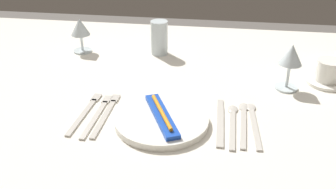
% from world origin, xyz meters
% --- Properties ---
extents(dining_table, '(1.80, 1.11, 0.74)m').
position_xyz_m(dining_table, '(0.00, 0.00, 0.66)').
color(dining_table, silver).
rests_on(dining_table, ground).
extents(dinner_plate, '(0.24, 0.24, 0.02)m').
position_xyz_m(dinner_plate, '(-0.00, -0.23, 0.75)').
color(dinner_plate, white).
rests_on(dinner_plate, dining_table).
extents(toothbrush_package, '(0.12, 0.21, 0.02)m').
position_xyz_m(toothbrush_package, '(-0.00, -0.23, 0.77)').
color(toothbrush_package, blue).
rests_on(toothbrush_package, dinner_plate).
extents(fork_outer, '(0.02, 0.22, 0.00)m').
position_xyz_m(fork_outer, '(-0.15, -0.21, 0.74)').
color(fork_outer, beige).
rests_on(fork_outer, dining_table).
extents(fork_inner, '(0.02, 0.22, 0.00)m').
position_xyz_m(fork_inner, '(-0.18, -0.22, 0.74)').
color(fork_inner, beige).
rests_on(fork_inner, dining_table).
extents(fork_salad, '(0.03, 0.22, 0.00)m').
position_xyz_m(fork_salad, '(-0.21, -0.21, 0.74)').
color(fork_salad, beige).
rests_on(fork_salad, dining_table).
extents(dinner_knife, '(0.02, 0.23, 0.00)m').
position_xyz_m(dinner_knife, '(0.15, -0.21, 0.74)').
color(dinner_knife, beige).
rests_on(dinner_knife, dining_table).
extents(spoon_soup, '(0.03, 0.21, 0.01)m').
position_xyz_m(spoon_soup, '(0.18, -0.20, 0.74)').
color(spoon_soup, beige).
rests_on(spoon_soup, dining_table).
extents(spoon_dessert, '(0.03, 0.22, 0.01)m').
position_xyz_m(spoon_dessert, '(0.21, -0.19, 0.74)').
color(spoon_dessert, beige).
rests_on(spoon_dessert, dining_table).
extents(spoon_tea, '(0.03, 0.22, 0.01)m').
position_xyz_m(spoon_tea, '(0.23, -0.18, 0.74)').
color(spoon_tea, beige).
rests_on(spoon_tea, dining_table).
extents(saucer_left, '(0.13, 0.13, 0.01)m').
position_xyz_m(saucer_left, '(0.47, 0.07, 0.74)').
color(saucer_left, white).
rests_on(saucer_left, dining_table).
extents(coffee_cup_left, '(0.10, 0.08, 0.06)m').
position_xyz_m(coffee_cup_left, '(0.47, 0.07, 0.78)').
color(coffee_cup_left, white).
rests_on(coffee_cup_left, saucer_left).
extents(wine_glass_centre, '(0.07, 0.07, 0.14)m').
position_xyz_m(wine_glass_centre, '(0.34, 0.01, 0.84)').
color(wine_glass_centre, silver).
rests_on(wine_glass_centre, dining_table).
extents(wine_glass_left, '(0.07, 0.07, 0.13)m').
position_xyz_m(wine_glass_left, '(-0.37, 0.21, 0.83)').
color(wine_glass_left, silver).
rests_on(wine_glass_left, dining_table).
extents(drink_tumbler, '(0.06, 0.06, 0.12)m').
position_xyz_m(drink_tumbler, '(-0.08, 0.23, 0.80)').
color(drink_tumbler, silver).
rests_on(drink_tumbler, dining_table).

